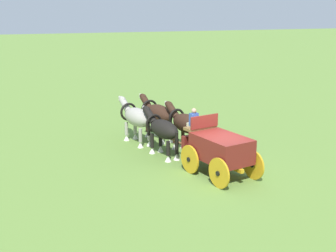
{
  "coord_description": "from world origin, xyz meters",
  "views": [
    {
      "loc": [
        -16.22,
        8.1,
        6.89
      ],
      "look_at": [
        4.22,
        0.85,
        1.2
      ],
      "focal_mm": 48.64,
      "sensor_mm": 36.0,
      "label": 1
    }
  ],
  "objects_px": {
    "draft_horse_rear_near": "(162,130)",
    "draft_horse_rear_off": "(185,124)",
    "draft_horse_lead_off": "(158,114)",
    "show_wagon": "(219,148)",
    "draft_horse_lead_near": "(136,118)"
  },
  "relations": [
    {
      "from": "draft_horse_rear_near",
      "to": "draft_horse_rear_off",
      "type": "distance_m",
      "value": 1.3
    },
    {
      "from": "draft_horse_rear_near",
      "to": "draft_horse_lead_off",
      "type": "distance_m",
      "value": 2.89
    },
    {
      "from": "show_wagon",
      "to": "draft_horse_rear_off",
      "type": "relative_size",
      "value": 1.83
    },
    {
      "from": "draft_horse_rear_near",
      "to": "draft_horse_lead_off",
      "type": "bearing_deg",
      "value": -13.89
    },
    {
      "from": "draft_horse_lead_near",
      "to": "draft_horse_lead_off",
      "type": "relative_size",
      "value": 0.99
    },
    {
      "from": "show_wagon",
      "to": "draft_horse_lead_near",
      "type": "bearing_deg",
      "value": 18.99
    },
    {
      "from": "draft_horse_rear_near",
      "to": "draft_horse_rear_off",
      "type": "bearing_deg",
      "value": -77.56
    },
    {
      "from": "draft_horse_lead_near",
      "to": "draft_horse_lead_off",
      "type": "distance_m",
      "value": 1.3
    },
    {
      "from": "show_wagon",
      "to": "draft_horse_lead_off",
      "type": "xyz_separation_m",
      "value": [
        6.02,
        0.71,
        0.17
      ]
    },
    {
      "from": "show_wagon",
      "to": "draft_horse_rear_near",
      "type": "relative_size",
      "value": 1.8
    },
    {
      "from": "draft_horse_rear_near",
      "to": "draft_horse_rear_off",
      "type": "height_order",
      "value": "draft_horse_rear_off"
    },
    {
      "from": "draft_horse_rear_near",
      "to": "draft_horse_lead_near",
      "type": "relative_size",
      "value": 0.97
    },
    {
      "from": "show_wagon",
      "to": "draft_horse_lead_off",
      "type": "height_order",
      "value": "show_wagon"
    },
    {
      "from": "show_wagon",
      "to": "draft_horse_lead_near",
      "type": "relative_size",
      "value": 1.75
    },
    {
      "from": "draft_horse_lead_off",
      "to": "draft_horse_rear_near",
      "type": "bearing_deg",
      "value": 166.11
    }
  ]
}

